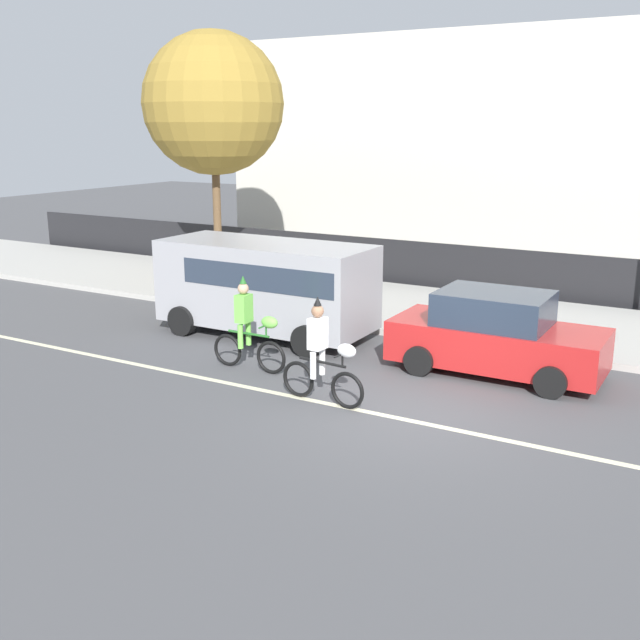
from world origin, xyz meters
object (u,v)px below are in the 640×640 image
at_px(parked_van_grey, 268,282).
at_px(parked_car_red, 496,335).
at_px(parade_cyclist_zebra, 323,357).
at_px(parade_cyclist_lime, 249,329).

distance_m(parked_van_grey, parked_car_red, 5.42).
height_order(parade_cyclist_zebra, parked_car_red, parade_cyclist_zebra).
relative_size(parked_van_grey, parked_car_red, 1.22).
xyz_separation_m(parade_cyclist_zebra, parked_van_grey, (-3.26, 3.19, 0.44)).
xyz_separation_m(parade_cyclist_lime, parked_van_grey, (-1.07, 2.32, 0.44)).
bearing_deg(parked_car_red, parked_van_grey, 179.11).
distance_m(parade_cyclist_zebra, parked_car_red, 3.77).
bearing_deg(parked_car_red, parade_cyclist_lime, -152.70).
height_order(parked_van_grey, parked_car_red, parked_van_grey).
relative_size(parade_cyclist_zebra, parked_car_red, 0.47).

